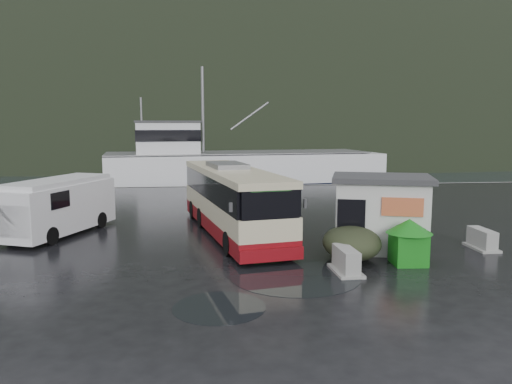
{
  "coord_description": "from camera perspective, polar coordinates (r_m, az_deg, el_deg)",
  "views": [
    {
      "loc": [
        -0.6,
        -18.63,
        4.8
      ],
      "look_at": [
        1.81,
        3.98,
        1.7
      ],
      "focal_mm": 35.0,
      "sensor_mm": 36.0,
      "label": 1
    }
  ],
  "objects": [
    {
      "name": "ground",
      "position": [
        19.25,
        -4.14,
        -6.7
      ],
      "size": [
        160.0,
        160.0,
        0.0
      ],
      "primitive_type": "plane",
      "color": "black",
      "rests_on": "ground"
    },
    {
      "name": "harbor_water",
      "position": [
        128.72,
        -5.85,
        5.6
      ],
      "size": [
        300.0,
        180.0,
        0.02
      ],
      "primitive_type": "cube",
      "color": "black",
      "rests_on": "ground"
    },
    {
      "name": "quay_edge",
      "position": [
        38.94,
        -5.16,
        0.65
      ],
      "size": [
        160.0,
        0.6,
        1.5
      ],
      "primitive_type": "cube",
      "color": "#999993",
      "rests_on": "ground"
    },
    {
      "name": "headland",
      "position": [
        268.89,
        -3.86,
        6.73
      ],
      "size": [
        780.0,
        540.0,
        570.0
      ],
      "primitive_type": "ellipsoid",
      "color": "black",
      "rests_on": "ground"
    },
    {
      "name": "coach_bus",
      "position": [
        22.19,
        -2.72,
        -4.74
      ],
      "size": [
        4.79,
        11.27,
        3.09
      ],
      "primitive_type": null,
      "rotation": [
        0.0,
        0.0,
        0.19
      ],
      "color": "beige",
      "rests_on": "ground"
    },
    {
      "name": "white_van",
      "position": [
        23.56,
        -21.44,
        -4.54
      ],
      "size": [
        4.09,
        6.26,
        2.47
      ],
      "primitive_type": null,
      "rotation": [
        0.0,
        0.0,
        -0.38
      ],
      "color": "white",
      "rests_on": "ground"
    },
    {
      "name": "waste_bin_left",
      "position": [
        18.42,
        1.02,
        -7.35
      ],
      "size": [
        1.22,
        1.22,
        1.5
      ],
      "primitive_type": null,
      "rotation": [
        0.0,
        0.0,
        0.15
      ],
      "color": "#167C18",
      "rests_on": "ground"
    },
    {
      "name": "waste_bin_right",
      "position": [
        18.21,
        16.95,
        -7.87
      ],
      "size": [
        1.2,
        1.2,
        1.59
      ],
      "primitive_type": null,
      "rotation": [
        0.0,
        0.0,
        -0.06
      ],
      "color": "#167C18",
      "rests_on": "ground"
    },
    {
      "name": "dome_tent",
      "position": [
        18.48,
        10.83,
        -7.44
      ],
      "size": [
        2.67,
        3.31,
        1.15
      ],
      "primitive_type": null,
      "rotation": [
        0.0,
        0.0,
        -0.21
      ],
      "color": "#2D341F",
      "rests_on": "ground"
    },
    {
      "name": "ticket_kiosk",
      "position": [
        19.98,
        13.94,
        -6.37
      ],
      "size": [
        4.32,
        3.73,
        2.86
      ],
      "primitive_type": null,
      "rotation": [
        0.0,
        0.0,
        -0.3
      ],
      "color": "silver",
      "rests_on": "ground"
    },
    {
      "name": "jersey_barrier_a",
      "position": [
        16.74,
        10.21,
        -9.03
      ],
      "size": [
        0.86,
        1.65,
        0.81
      ],
      "primitive_type": null,
      "rotation": [
        0.0,
        0.0,
        0.03
      ],
      "color": "#999993",
      "rests_on": "ground"
    },
    {
      "name": "jersey_barrier_b",
      "position": [
        21.36,
        24.35,
        -5.93
      ],
      "size": [
        0.79,
        1.56,
        0.78
      ],
      "primitive_type": null,
      "rotation": [
        0.0,
        0.0,
        -0.01
      ],
      "color": "#999993",
      "rests_on": "ground"
    },
    {
      "name": "fishing_trawler",
      "position": [
        47.84,
        -2.02,
        2.01
      ],
      "size": [
        29.57,
        9.99,
        11.6
      ],
      "primitive_type": null,
      "rotation": [
        0.0,
        0.0,
        0.13
      ],
      "color": "white",
      "rests_on": "ground"
    },
    {
      "name": "puddles",
      "position": [
        17.54,
        6.12,
        -8.15
      ],
      "size": [
        9.5,
        11.4,
        0.01
      ],
      "color": "black",
      "rests_on": "ground"
    }
  ]
}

